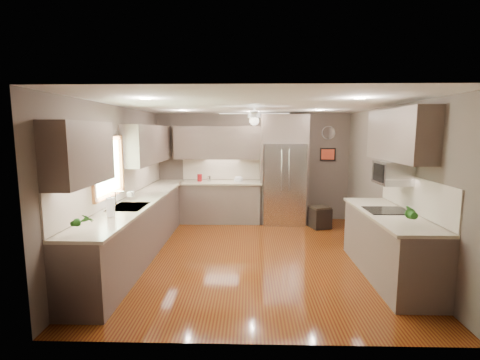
{
  "coord_description": "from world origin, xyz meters",
  "views": [
    {
      "loc": [
        -0.08,
        -5.67,
        2.08
      ],
      "look_at": [
        -0.25,
        0.6,
        1.2
      ],
      "focal_mm": 26.0,
      "sensor_mm": 36.0,
      "label": 1
    }
  ],
  "objects_px": {
    "stool": "(320,217)",
    "paper_towel": "(111,207)",
    "canister_a": "(200,178)",
    "canister_b": "(209,179)",
    "potted_plant_right": "(411,213)",
    "bowl": "(239,181)",
    "microwave": "(393,173)",
    "potted_plant_left": "(83,221)",
    "refrigerator": "(284,171)",
    "soap_bottle": "(131,194)"
  },
  "relations": [
    {
      "from": "canister_b",
      "to": "microwave",
      "type": "height_order",
      "value": "microwave"
    },
    {
      "from": "microwave",
      "to": "stool",
      "type": "bearing_deg",
      "value": 104.19
    },
    {
      "from": "canister_a",
      "to": "potted_plant_right",
      "type": "distance_m",
      "value": 4.84
    },
    {
      "from": "stool",
      "to": "paper_towel",
      "type": "xyz_separation_m",
      "value": [
        -3.38,
        -2.9,
        0.84
      ]
    },
    {
      "from": "microwave",
      "to": "refrigerator",
      "type": "bearing_deg",
      "value": 116.09
    },
    {
      "from": "canister_a",
      "to": "refrigerator",
      "type": "xyz_separation_m",
      "value": [
        1.92,
        -0.07,
        0.17
      ]
    },
    {
      "from": "potted_plant_right",
      "to": "refrigerator",
      "type": "xyz_separation_m",
      "value": [
        -1.2,
        3.62,
        0.1
      ]
    },
    {
      "from": "canister_a",
      "to": "potted_plant_left",
      "type": "relative_size",
      "value": 0.59
    },
    {
      "from": "canister_a",
      "to": "paper_towel",
      "type": "distance_m",
      "value": 3.49
    },
    {
      "from": "canister_a",
      "to": "microwave",
      "type": "relative_size",
      "value": 0.32
    },
    {
      "from": "potted_plant_right",
      "to": "bowl",
      "type": "distance_m",
      "value": 4.28
    },
    {
      "from": "potted_plant_right",
      "to": "microwave",
      "type": "height_order",
      "value": "microwave"
    },
    {
      "from": "canister_a",
      "to": "canister_b",
      "type": "xyz_separation_m",
      "value": [
        0.22,
        -0.04,
        -0.01
      ]
    },
    {
      "from": "canister_b",
      "to": "bowl",
      "type": "xyz_separation_m",
      "value": [
        0.68,
        0.0,
        -0.05
      ]
    },
    {
      "from": "canister_a",
      "to": "stool",
      "type": "bearing_deg",
      "value": -10.93
    },
    {
      "from": "canister_b",
      "to": "potted_plant_left",
      "type": "distance_m",
      "value": 4.23
    },
    {
      "from": "canister_b",
      "to": "soap_bottle",
      "type": "relative_size",
      "value": 0.67
    },
    {
      "from": "potted_plant_right",
      "to": "refrigerator",
      "type": "distance_m",
      "value": 3.82
    },
    {
      "from": "microwave",
      "to": "potted_plant_right",
      "type": "bearing_deg",
      "value": -97.65
    },
    {
      "from": "soap_bottle",
      "to": "paper_towel",
      "type": "distance_m",
      "value": 1.26
    },
    {
      "from": "stool",
      "to": "refrigerator",
      "type": "bearing_deg",
      "value": 149.59
    },
    {
      "from": "canister_a",
      "to": "canister_b",
      "type": "distance_m",
      "value": 0.23
    },
    {
      "from": "potted_plant_right",
      "to": "paper_towel",
      "type": "height_order",
      "value": "potted_plant_right"
    },
    {
      "from": "bowl",
      "to": "stool",
      "type": "relative_size",
      "value": 0.41
    },
    {
      "from": "potted_plant_left",
      "to": "stool",
      "type": "xyz_separation_m",
      "value": [
        3.39,
        3.64,
        -0.85
      ]
    },
    {
      "from": "potted_plant_left",
      "to": "stool",
      "type": "distance_m",
      "value": 5.05
    },
    {
      "from": "refrigerator",
      "to": "microwave",
      "type": "xyz_separation_m",
      "value": [
        1.33,
        -2.71,
        0.29
      ]
    },
    {
      "from": "paper_towel",
      "to": "refrigerator",
      "type": "bearing_deg",
      "value": 51.77
    },
    {
      "from": "canister_a",
      "to": "potted_plant_left",
      "type": "bearing_deg",
      "value": -99.81
    },
    {
      "from": "potted_plant_right",
      "to": "potted_plant_left",
      "type": "bearing_deg",
      "value": -173.09
    },
    {
      "from": "potted_plant_left",
      "to": "potted_plant_right",
      "type": "height_order",
      "value": "potted_plant_right"
    },
    {
      "from": "canister_b",
      "to": "potted_plant_right",
      "type": "distance_m",
      "value": 4.67
    },
    {
      "from": "bowl",
      "to": "paper_towel",
      "type": "bearing_deg",
      "value": -115.46
    },
    {
      "from": "refrigerator",
      "to": "paper_towel",
      "type": "distance_m",
      "value": 4.25
    },
    {
      "from": "bowl",
      "to": "stool",
      "type": "distance_m",
      "value": 1.98
    },
    {
      "from": "microwave",
      "to": "canister_a",
      "type": "bearing_deg",
      "value": 139.42
    },
    {
      "from": "soap_bottle",
      "to": "paper_towel",
      "type": "height_order",
      "value": "paper_towel"
    },
    {
      "from": "bowl",
      "to": "refrigerator",
      "type": "height_order",
      "value": "refrigerator"
    },
    {
      "from": "canister_a",
      "to": "canister_b",
      "type": "bearing_deg",
      "value": -9.9
    },
    {
      "from": "potted_plant_left",
      "to": "paper_towel",
      "type": "bearing_deg",
      "value": 89.1
    },
    {
      "from": "potted_plant_right",
      "to": "stool",
      "type": "relative_size",
      "value": 0.61
    },
    {
      "from": "canister_b",
      "to": "paper_towel",
      "type": "relative_size",
      "value": 0.46
    },
    {
      "from": "potted_plant_right",
      "to": "bowl",
      "type": "bearing_deg",
      "value": 121.3
    },
    {
      "from": "bowl",
      "to": "paper_towel",
      "type": "relative_size",
      "value": 0.75
    },
    {
      "from": "soap_bottle",
      "to": "potted_plant_right",
      "type": "distance_m",
      "value": 4.27
    },
    {
      "from": "microwave",
      "to": "paper_towel",
      "type": "relative_size",
      "value": 2.02
    },
    {
      "from": "canister_a",
      "to": "canister_b",
      "type": "relative_size",
      "value": 1.38
    },
    {
      "from": "soap_bottle",
      "to": "bowl",
      "type": "relative_size",
      "value": 0.92
    },
    {
      "from": "refrigerator",
      "to": "microwave",
      "type": "relative_size",
      "value": 4.45
    },
    {
      "from": "canister_b",
      "to": "refrigerator",
      "type": "xyz_separation_m",
      "value": [
        1.7,
        -0.04,
        0.18
      ]
    }
  ]
}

